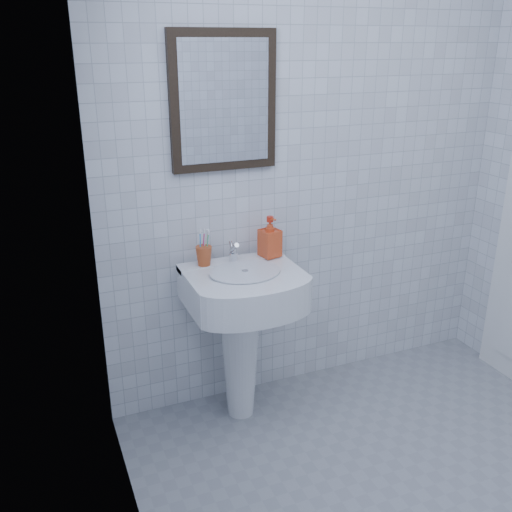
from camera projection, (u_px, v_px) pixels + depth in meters
name	position (u px, v px, depth m)	size (l,w,h in m)	color
wall_back	(312.00, 159.00, 2.86)	(2.20, 0.02, 2.50)	silver
wall_left	(147.00, 278.00, 1.42)	(0.02, 2.40, 2.50)	silver
washbasin	(241.00, 319.00, 2.75)	(0.53, 0.39, 0.82)	white
faucet	(233.00, 253.00, 2.72)	(0.04, 0.09, 0.11)	silver
toothbrush_cup	(204.00, 256.00, 2.68)	(0.08, 0.08, 0.09)	#B44921
soap_dispenser	(270.00, 237.00, 2.77)	(0.09, 0.09, 0.20)	red
wall_mirror	(224.00, 101.00, 2.56)	(0.50, 0.04, 0.62)	black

